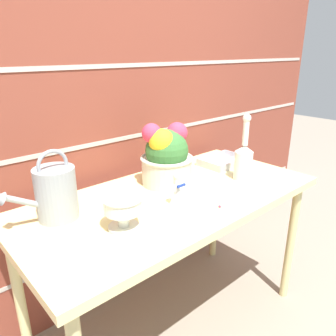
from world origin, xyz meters
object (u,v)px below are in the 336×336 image
crystal_pedestal_bowl (123,208)px  wire_tray (223,162)px  flower_planter (166,156)px  figurine_vase (178,192)px  glass_decanter (244,159)px  watering_can (55,193)px

crystal_pedestal_bowl → wire_tray: 0.86m
crystal_pedestal_bowl → flower_planter: bearing=28.6°
flower_planter → figurine_vase: 0.27m
crystal_pedestal_bowl → flower_planter: (0.40, 0.22, 0.06)m
flower_planter → glass_decanter: glass_decanter is taller
flower_planter → wire_tray: size_ratio=1.16×
watering_can → flower_planter: bearing=-1.9°
watering_can → glass_decanter: 0.90m
flower_planter → figurine_vase: size_ratio=1.84×
figurine_vase → wire_tray: size_ratio=0.63×
crystal_pedestal_bowl → glass_decanter: glass_decanter is taller
wire_tray → glass_decanter: bearing=-116.7°
flower_planter → glass_decanter: bearing=-32.9°
watering_can → crystal_pedestal_bowl: bearing=-58.5°
figurine_vase → wire_tray: figurine_vase is taller
watering_can → figurine_vase: watering_can is taller
watering_can → crystal_pedestal_bowl: 0.28m
crystal_pedestal_bowl → flower_planter: size_ratio=0.49×
wire_tray → watering_can: bearing=178.8°
figurine_vase → flower_planter: bearing=58.7°
watering_can → crystal_pedestal_bowl: (0.14, -0.24, -0.02)m
watering_can → crystal_pedestal_bowl: size_ratio=2.04×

